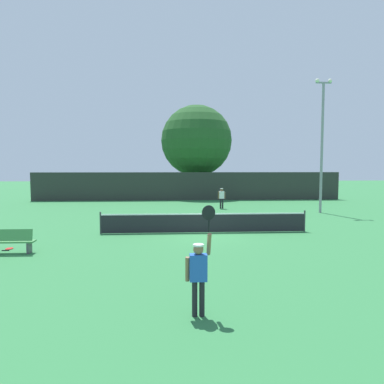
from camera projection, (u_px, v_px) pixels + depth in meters
ground_plane at (204, 233)px, 17.34m from camera, size 120.00×120.00×0.00m
tennis_net at (204, 222)px, 17.30m from camera, size 10.21×0.08×1.07m
perimeter_fence at (188, 186)px, 33.67m from camera, size 29.65×0.12×2.70m
player_serving at (199, 269)px, 7.64m from camera, size 0.67×0.39×2.44m
player_receiving at (222, 196)px, 27.02m from camera, size 0.57×0.23×1.58m
tennis_ball at (174, 222)px, 20.55m from camera, size 0.07×0.07×0.07m
spare_racket at (9, 249)px, 13.90m from camera, size 0.28×0.52×0.04m
courtside_bench at (9, 241)px, 13.14m from camera, size 1.80×0.44×0.95m
light_pole at (322, 138)px, 24.40m from camera, size 1.18×0.28×9.30m
large_tree at (197, 141)px, 37.23m from camera, size 7.50×7.50×9.73m
parked_car_near at (115, 187)px, 41.26m from camera, size 2.46×4.42×1.69m
parked_car_mid at (208, 188)px, 39.86m from camera, size 2.03×4.26×1.69m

